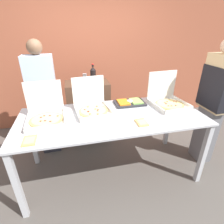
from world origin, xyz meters
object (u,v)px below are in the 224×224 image
object	(u,v)px
pizza_box_near_left	(92,106)
pizza_box_far_right	(46,114)
pizza_box_far_left	(167,100)
soda_can_silver	(85,77)
paper_plate_front_center	(142,123)
soda_bottle	(93,75)
person_guest_cap	(44,99)
paper_plate_front_right	(30,141)
veggie_tray	(130,103)
person_server_vest	(215,99)

from	to	relation	value
pizza_box_near_left	pizza_box_far_right	bearing A→B (deg)	-176.47
pizza_box_far_left	soda_can_silver	distance (m)	1.39
pizza_box_far_left	paper_plate_front_center	xyz separation A→B (m)	(-0.55, -0.42, -0.07)
pizza_box_far_left	soda_bottle	bearing A→B (deg)	135.13
pizza_box_far_right	person_guest_cap	bearing A→B (deg)	95.25
paper_plate_front_right	veggie_tray	xyz separation A→B (m)	(1.23, 0.65, 0.01)
soda_can_silver	person_guest_cap	world-z (taller)	person_guest_cap
person_guest_cap	person_server_vest	distance (m)	2.46
pizza_box_near_left	veggie_tray	distance (m)	0.57
pizza_box_far_left	paper_plate_front_right	xyz separation A→B (m)	(-1.73, -0.51, -0.07)
paper_plate_front_right	veggie_tray	world-z (taller)	veggie_tray
pizza_box_far_left	person_server_vest	distance (m)	0.64
pizza_box_far_right	soda_bottle	xyz separation A→B (m)	(0.68, 0.83, 0.22)
pizza_box_far_left	soda_bottle	xyz separation A→B (m)	(-0.93, 0.76, 0.22)
veggie_tray	soda_can_silver	distance (m)	0.95
veggie_tray	pizza_box_near_left	bearing A→B (deg)	-168.21
pizza_box_far_left	paper_plate_front_right	distance (m)	1.80
veggie_tray	soda_can_silver	xyz separation A→B (m)	(-0.55, 0.75, 0.21)
paper_plate_front_right	soda_can_silver	size ratio (longest dim) A/B	1.75
paper_plate_front_center	pizza_box_far_left	bearing A→B (deg)	37.56
pizza_box_far_right	person_guest_cap	world-z (taller)	person_guest_cap
soda_can_silver	person_server_vest	size ratio (longest dim) A/B	0.07
paper_plate_front_right	person_server_vest	bearing A→B (deg)	8.04
soda_bottle	soda_can_silver	bearing A→B (deg)	132.87
paper_plate_front_right	person_server_vest	xyz separation A→B (m)	(2.35, 0.33, 0.09)
veggie_tray	soda_bottle	distance (m)	0.80
pizza_box_near_left	pizza_box_far_left	distance (m)	1.06
soda_can_silver	person_server_vest	world-z (taller)	person_server_vest
pizza_box_far_right	paper_plate_front_center	world-z (taller)	pizza_box_far_right
paper_plate_front_right	soda_can_silver	world-z (taller)	soda_can_silver
pizza_box_far_left	pizza_box_far_right	size ratio (longest dim) A/B	1.07
person_guest_cap	soda_bottle	bearing A→B (deg)	-168.11
pizza_box_far_right	soda_can_silver	xyz separation A→B (m)	(0.56, 0.97, 0.15)
pizza_box_far_left	pizza_box_far_right	bearing A→B (deg)	176.84
paper_plate_front_right	person_guest_cap	distance (m)	1.10
pizza_box_far_left	person_guest_cap	bearing A→B (deg)	155.21
soda_bottle	person_guest_cap	xyz separation A→B (m)	(-0.78, -0.16, -0.28)
paper_plate_front_right	person_guest_cap	world-z (taller)	person_guest_cap
soda_can_silver	paper_plate_front_center	bearing A→B (deg)	-69.01
pizza_box_near_left	soda_can_silver	world-z (taller)	pizza_box_near_left
pizza_box_far_left	paper_plate_front_right	world-z (taller)	pizza_box_far_left
soda_can_silver	pizza_box_far_left	bearing A→B (deg)	-40.27
soda_bottle	paper_plate_front_center	bearing A→B (deg)	-72.21
pizza_box_far_right	paper_plate_front_right	xyz separation A→B (m)	(-0.12, -0.44, -0.06)
pizza_box_far_left	person_server_vest	xyz separation A→B (m)	(0.62, -0.17, 0.03)
pizza_box_far_right	soda_can_silver	world-z (taller)	pizza_box_far_right
paper_plate_front_center	person_server_vest	world-z (taller)	person_server_vest
pizza_box_near_left	pizza_box_far_right	xyz separation A→B (m)	(-0.56, -0.10, 0.00)
pizza_box_far_right	paper_plate_front_center	distance (m)	1.12
paper_plate_front_right	paper_plate_front_center	bearing A→B (deg)	4.00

